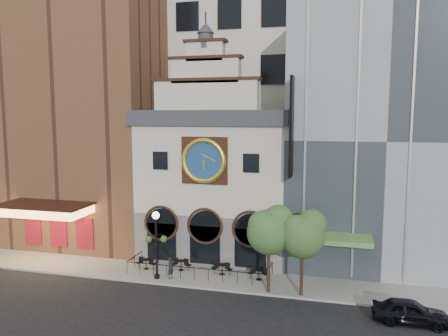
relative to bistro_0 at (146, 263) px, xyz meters
name	(u,v)px	position (x,y,z in m)	size (l,w,h in m)	color
ground	(189,288)	(4.30, -2.42, -0.61)	(120.00, 120.00, 0.00)	black
sidewalk	(200,275)	(4.30, 0.08, -0.54)	(44.00, 5.00, 0.15)	gray
clock_building	(218,178)	(4.30, 5.41, 6.07)	(12.60, 8.78, 18.65)	#605E5B
theater_building	(92,108)	(-8.70, 7.54, 11.99)	(14.00, 15.60, 25.00)	brown
retail_building	(379,138)	(17.29, 7.57, 9.53)	(14.00, 14.40, 20.00)	gray
office_tower	(247,40)	(4.30, 17.58, 19.39)	(20.00, 16.00, 40.00)	silver
cafe_railing	(200,268)	(4.30, 0.08, -0.01)	(10.60, 2.60, 0.90)	black
bistro_0	(146,263)	(0.00, 0.00, 0.00)	(1.58, 0.68, 0.90)	black
bistro_1	(181,264)	(2.72, 0.40, 0.00)	(1.58, 0.68, 0.90)	black
bistro_2	(222,268)	(5.99, 0.32, 0.00)	(1.58, 0.68, 0.90)	black
bistro_3	(259,274)	(8.80, -0.05, 0.00)	(1.58, 0.68, 0.90)	black
car_right	(410,312)	(18.36, -4.14, 0.10)	(1.69, 4.19, 1.43)	black
pedestrian	(171,268)	(2.56, -1.36, 0.32)	(0.57, 0.38, 1.57)	black
lamppost	(156,237)	(1.56, -1.58, 2.60)	(1.53, 0.85, 4.96)	black
tree_left	(270,229)	(9.86, -1.98, 3.88)	(3.07, 2.96, 5.92)	#382619
tree_right	(303,233)	(12.04, -1.98, 3.75)	(2.99, 2.88, 5.75)	#382619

